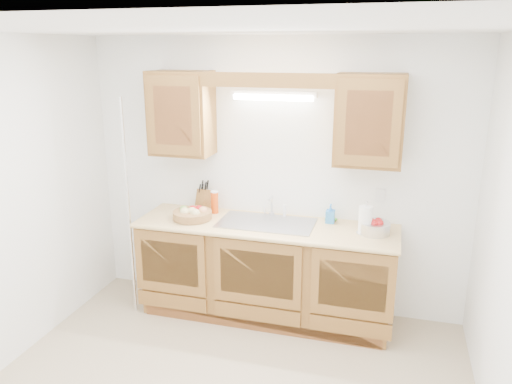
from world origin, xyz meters
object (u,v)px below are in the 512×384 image
(fruit_basket, at_px, (192,214))
(apple_bowl, at_px, (375,227))
(paper_towel, at_px, (365,220))
(knife_block, at_px, (204,199))

(fruit_basket, relative_size, apple_bowl, 1.05)
(apple_bowl, bearing_deg, paper_towel, -158.88)
(paper_towel, bearing_deg, apple_bowl, 21.12)
(knife_block, bearing_deg, paper_towel, 8.58)
(fruit_basket, bearing_deg, apple_bowl, 2.41)
(paper_towel, xyz_separation_m, apple_bowl, (0.08, 0.03, -0.06))
(fruit_basket, height_order, apple_bowl, apple_bowl)
(apple_bowl, bearing_deg, knife_block, 172.76)
(fruit_basket, distance_m, knife_block, 0.28)
(knife_block, height_order, paper_towel, paper_towel)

